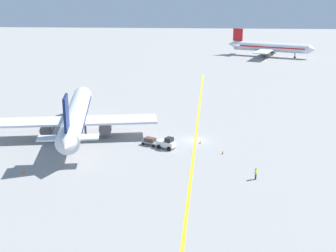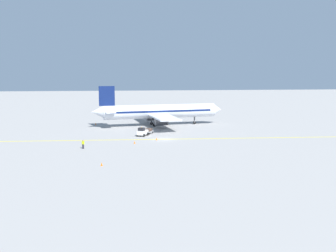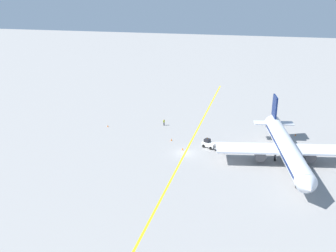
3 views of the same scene
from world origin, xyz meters
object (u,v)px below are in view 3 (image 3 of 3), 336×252
Objects in this scene: baggage_tug_white at (209,144)px; baggage_cart_trailing at (221,148)px; traffic_cone_mid_apron at (171,140)px; traffic_cone_far_edge at (108,126)px; traffic_cone_by_wingtip at (183,149)px; ground_crew_worker at (164,122)px; airplane_at_gate at (286,147)px; traffic_cone_near_nose at (295,135)px.

baggage_tug_white is 1.14× the size of baggage_cart_trailing.
traffic_cone_mid_apron is at bearing -16.78° from baggage_cart_trailing.
traffic_cone_far_edge is (29.86, -9.18, -0.49)m from baggage_cart_trailing.
baggage_tug_white is 28.02m from traffic_cone_far_edge.
traffic_cone_mid_apron is 1.00× the size of traffic_cone_by_wingtip.
ground_crew_worker reaches higher than traffic_cone_by_wingtip.
airplane_at_gate reaches higher than traffic_cone_far_edge.
baggage_cart_trailing is at bearing 162.91° from traffic_cone_far_edge.
traffic_cone_by_wingtip is (8.38, 1.14, -0.49)m from baggage_cart_trailing.
ground_crew_worker is (15.97, -13.32, 0.15)m from baggage_cart_trailing.
airplane_at_gate reaches higher than traffic_cone_mid_apron.
traffic_cone_far_edge is at bearing 4.89° from traffic_cone_near_nose.
traffic_cone_far_edge is at bearing -17.30° from traffic_cone_mid_apron.
baggage_tug_white is (16.16, -5.12, -2.81)m from airplane_at_gate.
ground_crew_worker is 3.05× the size of traffic_cone_far_edge.
airplane_at_gate reaches higher than baggage_cart_trailing.
baggage_tug_white reaches higher than traffic_cone_mid_apron.
ground_crew_worker is at bearing -39.82° from baggage_cart_trailing.
baggage_tug_white is at bearing -153.74° from traffic_cone_by_wingtip.
baggage_cart_trailing is 5.37× the size of traffic_cone_far_edge.
ground_crew_worker is at bearing -0.26° from traffic_cone_near_nose.
airplane_at_gate is 64.48× the size of traffic_cone_by_wingtip.
traffic_cone_near_nose is 28.96m from traffic_cone_by_wingtip.
traffic_cone_near_nose and traffic_cone_far_edge have the same top height.
traffic_cone_mid_apron is at bearing 18.44° from traffic_cone_near_nose.
baggage_tug_white is 3.30m from baggage_cart_trailing.
baggage_cart_trailing is 12.47m from traffic_cone_mid_apron.
traffic_cone_mid_apron is 18.78m from traffic_cone_far_edge.
traffic_cone_mid_apron is at bearing 162.70° from traffic_cone_far_edge.
traffic_cone_by_wingtip is 1.00× the size of traffic_cone_far_edge.
traffic_cone_near_nose and traffic_cone_by_wingtip have the same top height.
baggage_cart_trailing is (-2.91, 1.56, -0.14)m from baggage_tug_white.
airplane_at_gate is at bearing 163.54° from traffic_cone_far_edge.
traffic_cone_far_edge is at bearing -15.78° from baggage_tug_white.
traffic_cone_mid_apron is at bearing -15.85° from airplane_at_gate.
ground_crew_worker is (13.07, -11.76, 0.01)m from baggage_tug_white.
airplane_at_gate is at bearing 173.63° from traffic_cone_by_wingtip.
airplane_at_gate reaches higher than traffic_cone_near_nose.
traffic_cone_mid_apron is 1.00× the size of traffic_cone_far_edge.
traffic_cone_by_wingtip is (-3.55, 4.74, 0.00)m from traffic_cone_mid_apron.
traffic_cone_far_edge is (43.12, -12.74, -3.43)m from airplane_at_gate.
traffic_cone_near_nose is (-16.80, -13.17, -0.49)m from baggage_cart_trailing.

